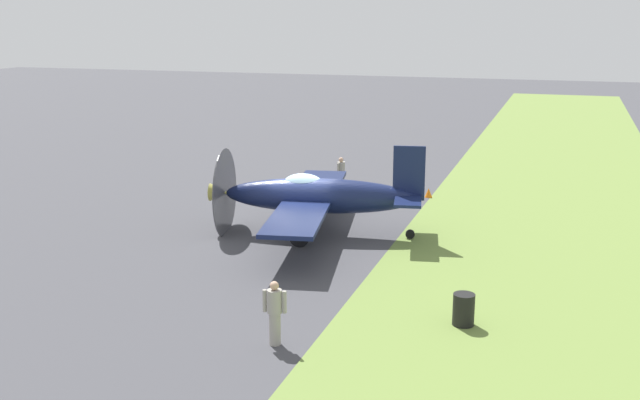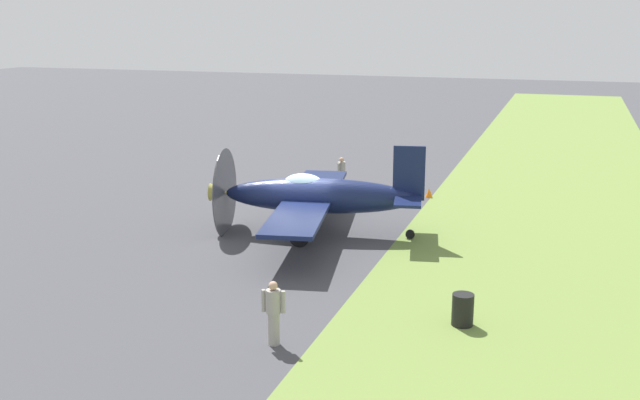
# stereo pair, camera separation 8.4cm
# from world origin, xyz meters

# --- Properties ---
(ground_plane) EXTENTS (160.00, 160.00, 0.00)m
(ground_plane) POSITION_xyz_m (0.00, 0.00, 0.00)
(ground_plane) COLOR #424247
(grass_verge) EXTENTS (120.00, 11.00, 0.01)m
(grass_verge) POSITION_xyz_m (0.00, -9.19, 0.00)
(grass_verge) COLOR olive
(grass_verge) RESTS_ON ground
(airplane_lead) EXTENTS (10.61, 8.46, 3.76)m
(airplane_lead) POSITION_xyz_m (0.25, -0.56, 1.57)
(airplane_lead) COLOR #141E47
(airplane_lead) RESTS_ON ground
(ground_crew_chief) EXTENTS (0.61, 0.38, 1.73)m
(ground_crew_chief) POSITION_xyz_m (7.48, 0.60, 0.91)
(ground_crew_chief) COLOR #9E998E
(ground_crew_chief) RESTS_ON ground
(ground_crew_mechanic) EXTENTS (0.38, 0.63, 1.73)m
(ground_crew_mechanic) POSITION_xyz_m (-9.55, -2.77, 0.91)
(ground_crew_mechanic) COLOR #9E998E
(ground_crew_mechanic) RESTS_ON ground
(fuel_drum) EXTENTS (0.60, 0.60, 0.90)m
(fuel_drum) POSITION_xyz_m (-6.74, -7.22, 0.45)
(fuel_drum) COLOR black
(fuel_drum) RESTS_ON ground
(runway_marker_cone) EXTENTS (0.36, 0.36, 0.44)m
(runway_marker_cone) POSITION_xyz_m (7.86, -3.60, 0.22)
(runway_marker_cone) COLOR orange
(runway_marker_cone) RESTS_ON ground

